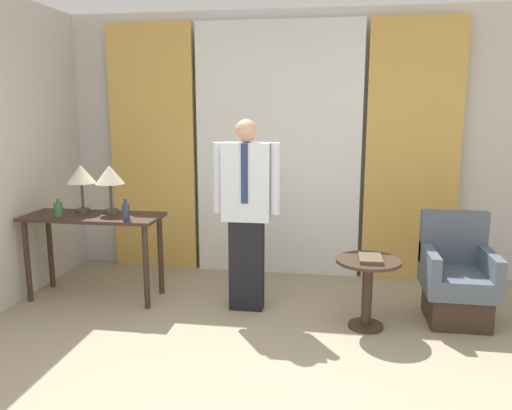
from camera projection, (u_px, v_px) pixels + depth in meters
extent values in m
cube|color=beige|center=(279.00, 145.00, 5.23)|extent=(10.00, 0.06, 2.70)
cube|color=white|center=(278.00, 151.00, 5.11)|extent=(1.69, 0.06, 2.58)
cube|color=gold|center=(153.00, 150.00, 5.31)|extent=(0.91, 0.06, 2.58)
cube|color=gold|center=(412.00, 153.00, 4.91)|extent=(0.91, 0.06, 2.58)
cube|color=#38281E|center=(93.00, 217.00, 4.49)|extent=(1.23, 0.49, 0.03)
cylinder|color=#38281E|center=(27.00, 261.00, 4.47)|extent=(0.05, 0.05, 0.75)
cylinder|color=#38281E|center=(146.00, 267.00, 4.30)|extent=(0.05, 0.05, 0.75)
cylinder|color=#38281E|center=(50.00, 250.00, 4.83)|extent=(0.05, 0.05, 0.75)
cylinder|color=#38281E|center=(161.00, 255.00, 4.66)|extent=(0.05, 0.05, 0.75)
cylinder|color=#4C4238|center=(83.00, 210.00, 4.60)|extent=(0.12, 0.12, 0.04)
cylinder|color=#4C4238|center=(82.00, 196.00, 4.57)|extent=(0.02, 0.02, 0.23)
cone|color=beige|center=(81.00, 174.00, 4.53)|extent=(0.26, 0.26, 0.17)
cylinder|color=#4C4238|center=(112.00, 211.00, 4.56)|extent=(0.12, 0.12, 0.04)
cylinder|color=#4C4238|center=(111.00, 197.00, 4.53)|extent=(0.02, 0.02, 0.23)
cone|color=beige|center=(110.00, 175.00, 4.49)|extent=(0.26, 0.26, 0.17)
cylinder|color=#336638|center=(58.00, 210.00, 4.41)|extent=(0.08, 0.08, 0.13)
cylinder|color=#336638|center=(58.00, 201.00, 4.40)|extent=(0.03, 0.03, 0.04)
cylinder|color=#2D3851|center=(126.00, 212.00, 4.28)|extent=(0.06, 0.06, 0.14)
cylinder|color=#2D3851|center=(125.00, 201.00, 4.26)|extent=(0.03, 0.03, 0.04)
cube|color=black|center=(247.00, 265.00, 4.30)|extent=(0.29, 0.15, 0.79)
cube|color=silver|center=(246.00, 182.00, 4.16)|extent=(0.40, 0.18, 0.66)
cube|color=navy|center=(244.00, 174.00, 4.05)|extent=(0.06, 0.01, 0.49)
cylinder|color=silver|center=(218.00, 178.00, 4.19)|extent=(0.09, 0.09, 0.59)
cylinder|color=silver|center=(276.00, 179.00, 4.12)|extent=(0.09, 0.09, 0.59)
sphere|color=tan|center=(246.00, 131.00, 4.08)|extent=(0.19, 0.19, 0.19)
cube|color=#38281E|center=(456.00, 306.00, 4.08)|extent=(0.46, 0.49, 0.26)
cube|color=#4C5666|center=(458.00, 281.00, 4.04)|extent=(0.54, 0.58, 0.16)
cube|color=#4C5666|center=(453.00, 237.00, 4.22)|extent=(0.54, 0.10, 0.45)
cube|color=#4C5666|center=(430.00, 260.00, 4.04)|extent=(0.08, 0.58, 0.18)
cube|color=#4C5666|center=(490.00, 263.00, 3.97)|extent=(0.08, 0.58, 0.18)
cylinder|color=#38281E|center=(366.00, 326.00, 3.99)|extent=(0.28, 0.28, 0.02)
cylinder|color=#38281E|center=(367.00, 295.00, 3.94)|extent=(0.08, 0.08, 0.54)
cylinder|color=#38281E|center=(368.00, 261.00, 3.89)|extent=(0.51, 0.51, 0.02)
cube|color=brown|center=(370.00, 259.00, 3.85)|extent=(0.17, 0.26, 0.03)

